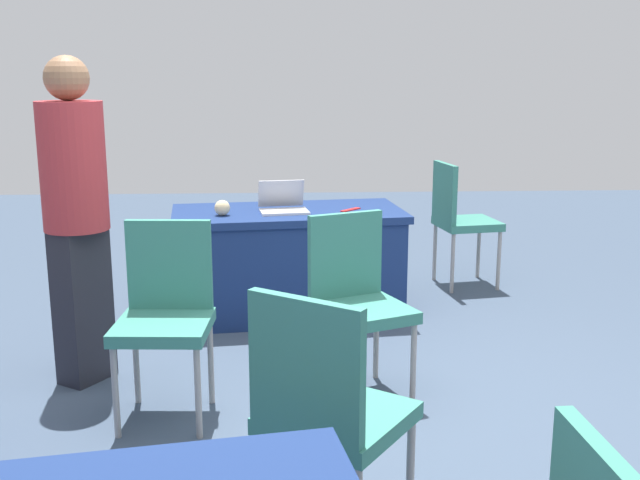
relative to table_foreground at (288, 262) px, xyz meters
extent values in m
plane|color=#3D4C60|center=(-0.23, 1.81, -0.37)|extent=(14.40, 14.40, 0.00)
cube|color=navy|center=(0.00, 0.00, 0.34)|extent=(1.65, 0.95, 0.05)
cube|color=navy|center=(0.00, 0.00, -0.03)|extent=(1.58, 0.91, 0.68)
cylinder|color=#9E9993|center=(0.43, 1.85, -0.15)|extent=(0.03, 0.03, 0.44)
cylinder|color=#9E9993|center=(0.81, 1.83, -0.15)|extent=(0.03, 0.03, 0.44)
cylinder|color=#9E9993|center=(0.41, 1.47, -0.15)|extent=(0.03, 0.03, 0.44)
cylinder|color=#9E9993|center=(0.79, 1.45, -0.15)|extent=(0.03, 0.03, 0.44)
cube|color=#387F70|center=(0.61, 1.65, 0.11)|extent=(0.47, 0.47, 0.06)
cube|color=#387F70|center=(0.60, 1.45, 0.36)|extent=(0.42, 0.07, 0.45)
cylinder|color=#9E9993|center=(-0.11, 2.43, -0.13)|extent=(0.03, 0.03, 0.47)
cylinder|color=#9E9993|center=(-0.41, 2.65, -0.13)|extent=(0.03, 0.03, 0.47)
cube|color=#387F70|center=(-0.15, 2.70, 0.13)|extent=(0.61, 0.61, 0.06)
cube|color=#387F70|center=(-0.03, 2.86, 0.38)|extent=(0.36, 0.28, 0.45)
cylinder|color=#9E9993|center=(-0.62, 1.54, -0.15)|extent=(0.03, 0.03, 0.43)
cylinder|color=#9E9993|center=(-0.27, 1.68, -0.15)|extent=(0.03, 0.03, 0.43)
cylinder|color=#9E9993|center=(-0.47, 1.19, -0.15)|extent=(0.03, 0.03, 0.43)
cylinder|color=#9E9993|center=(-0.12, 1.33, -0.15)|extent=(0.03, 0.03, 0.43)
cube|color=#387F70|center=(-0.37, 1.43, 0.10)|extent=(0.58, 0.58, 0.06)
cube|color=#387F70|center=(-0.29, 1.25, 0.35)|extent=(0.40, 0.20, 0.45)
cylinder|color=#9E9993|center=(-1.57, -0.85, -0.13)|extent=(0.03, 0.03, 0.47)
cylinder|color=#9E9993|center=(-1.63, -0.48, -0.13)|extent=(0.03, 0.03, 0.47)
cylinder|color=#9E9993|center=(-1.19, -0.79, -0.13)|extent=(0.03, 0.03, 0.47)
cylinder|color=#9E9993|center=(-1.25, -0.41, -0.13)|extent=(0.03, 0.03, 0.47)
cube|color=#387F70|center=(-1.41, -0.63, 0.13)|extent=(0.51, 0.51, 0.06)
cube|color=#387F70|center=(-1.21, -0.60, 0.38)|extent=(0.11, 0.42, 0.45)
cube|color=#26262D|center=(1.12, 1.13, 0.05)|extent=(0.30, 0.33, 0.85)
cylinder|color=#B23338|center=(1.12, 1.13, 0.81)|extent=(0.47, 0.47, 0.67)
sphere|color=#936B4C|center=(1.12, 1.13, 1.26)|extent=(0.23, 0.23, 0.23)
cube|color=silver|center=(0.03, 0.09, 0.37)|extent=(0.35, 0.26, 0.02)
cube|color=#B7B7BC|center=(0.05, -0.05, 0.47)|extent=(0.32, 0.12, 0.19)
sphere|color=beige|center=(0.43, 0.17, 0.42)|extent=(0.10, 0.10, 0.10)
cube|color=red|center=(-0.43, 0.02, 0.37)|extent=(0.15, 0.15, 0.01)
camera|label=1|loc=(0.03, 5.07, 1.29)|focal=42.16mm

